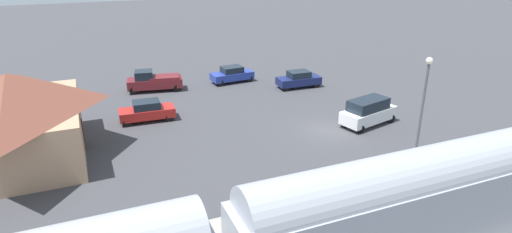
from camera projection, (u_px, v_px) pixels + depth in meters
ground_plane at (328, 130)px, 33.98m from camera, size 200.00×200.00×0.00m
railway_track at (471, 228)px, 21.93m from camera, size 4.80×70.00×0.30m
platform at (417, 189)px, 25.34m from camera, size 3.20×46.00×0.30m
station_building at (14, 115)px, 28.39m from camera, size 11.66×8.80×6.01m
pedestrian_on_platform at (445, 170)px, 25.20m from camera, size 0.36×0.36×1.71m
pedestrian_waiting_far at (462, 161)px, 26.27m from camera, size 0.36×0.36×1.71m
sedan_navy at (299, 79)px, 44.14m from camera, size 2.03×4.57×1.74m
sedan_blue at (232, 74)px, 45.84m from camera, size 2.23×4.64×1.74m
pickup_maroon at (154, 81)px, 43.02m from camera, size 2.86×5.66×2.14m
suv_white at (368, 111)px, 34.64m from camera, size 3.07×5.23×2.22m
sedan_red at (147, 111)px, 35.51m from camera, size 2.05×4.58×1.74m
light_pole_near_platform at (424, 99)px, 26.92m from camera, size 0.44×0.44×7.32m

